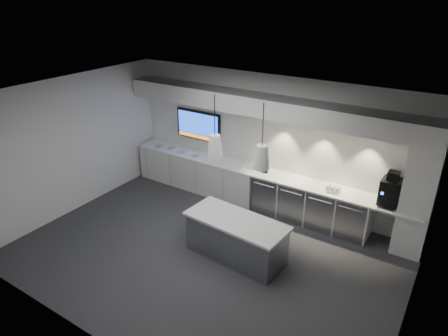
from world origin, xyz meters
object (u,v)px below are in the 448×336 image
Objects in this scene: island at (236,238)px; bin at (197,223)px; coffee_machine at (391,191)px; wall_tv at (199,125)px.

island reaches higher than bin.
island is 3.03m from coffee_machine.
island is at bearing -42.11° from wall_tv.
bin is 3.83m from coffee_machine.
coffee_machine reaches higher than island.
coffee_machine is (2.20, 1.94, 0.76)m from island.
bin is (1.32, -1.93, -1.33)m from wall_tv.
coffee_machine is (3.31, 1.68, 0.94)m from bin.
island is 2.97× the size of coffee_machine.
island is at bearing -137.90° from coffee_machine.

